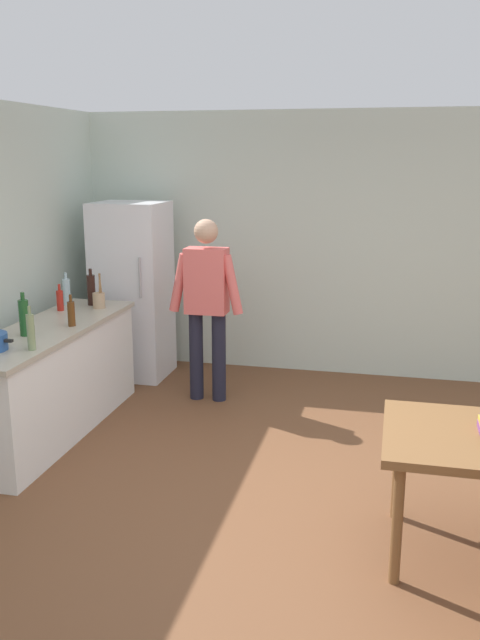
# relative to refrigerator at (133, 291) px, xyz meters

# --- Properties ---
(ground_plane) EXTENTS (14.00, 14.00, 0.00)m
(ground_plane) POSITION_rel_refrigerator_xyz_m (1.90, -2.40, -0.90)
(ground_plane) COLOR brown
(wall_back) EXTENTS (6.40, 0.12, 2.70)m
(wall_back) POSITION_rel_refrigerator_xyz_m (1.90, 0.60, 0.45)
(wall_back) COLOR silver
(wall_back) RESTS_ON ground_plane
(kitchen_counter) EXTENTS (0.64, 2.20, 0.90)m
(kitchen_counter) POSITION_rel_refrigerator_xyz_m (-0.10, -1.60, -0.45)
(kitchen_counter) COLOR white
(kitchen_counter) RESTS_ON ground_plane
(refrigerator) EXTENTS (0.70, 0.67, 1.80)m
(refrigerator) POSITION_rel_refrigerator_xyz_m (0.00, 0.00, 0.00)
(refrigerator) COLOR white
(refrigerator) RESTS_ON ground_plane
(person) EXTENTS (0.70, 0.22, 1.70)m
(person) POSITION_rel_refrigerator_xyz_m (0.95, -0.55, 0.08)
(person) COLOR #1E1E2D
(person) RESTS_ON ground_plane
(utensil_jar) EXTENTS (0.11, 0.11, 0.32)m
(utensil_jar) POSITION_rel_refrigerator_xyz_m (0.01, -0.83, 0.08)
(utensil_jar) COLOR tan
(utensil_jar) RESTS_ON kitchen_counter
(bottle_beer_brown) EXTENTS (0.06, 0.06, 0.26)m
(bottle_beer_brown) POSITION_rel_refrigerator_xyz_m (0.08, -1.50, 0.11)
(bottle_beer_brown) COLOR #5B3314
(bottle_beer_brown) RESTS_ON kitchen_counter
(bottle_wine_green) EXTENTS (0.08, 0.08, 0.34)m
(bottle_wine_green) POSITION_rel_refrigerator_xyz_m (-0.13, -1.86, 0.15)
(bottle_wine_green) COLOR #1E5123
(bottle_wine_green) RESTS_ON kitchen_counter
(bottle_vinegar_tall) EXTENTS (0.06, 0.06, 0.32)m
(bottle_vinegar_tall) POSITION_rel_refrigerator_xyz_m (0.12, -2.21, 0.14)
(bottle_vinegar_tall) COLOR gray
(bottle_vinegar_tall) RESTS_ON kitchen_counter
(bottle_sauce_red) EXTENTS (0.06, 0.06, 0.24)m
(bottle_sauce_red) POSITION_rel_refrigerator_xyz_m (-0.28, -1.01, 0.10)
(bottle_sauce_red) COLOR #B22319
(bottle_sauce_red) RESTS_ON kitchen_counter
(bottle_wine_dark) EXTENTS (0.08, 0.08, 0.34)m
(bottle_wine_dark) POSITION_rel_refrigerator_xyz_m (-0.11, -0.73, 0.15)
(bottle_wine_dark) COLOR black
(bottle_wine_dark) RESTS_ON kitchen_counter
(bottle_water_clear) EXTENTS (0.07, 0.07, 0.30)m
(bottle_water_clear) POSITION_rel_refrigerator_xyz_m (-0.35, -0.76, 0.13)
(bottle_water_clear) COLOR silver
(bottle_water_clear) RESTS_ON kitchen_counter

